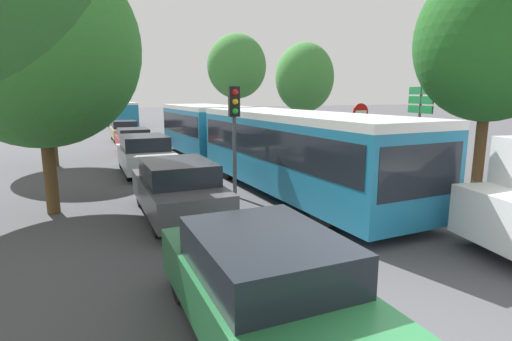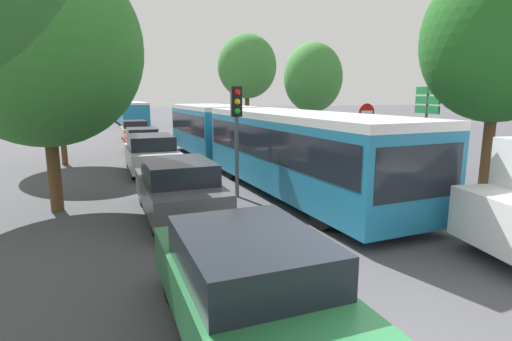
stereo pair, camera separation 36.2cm
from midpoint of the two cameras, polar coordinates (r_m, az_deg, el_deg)
The scene contains 15 objects.
articulated_bus at distance 16.01m, azimuth -1.91°, elevation 4.88°, with size 3.95×17.75×2.61m.
city_bus_rear at distance 44.67m, azimuth -19.45°, elevation 7.93°, with size 3.39×11.32×2.40m.
queued_car_green at distance 5.34m, azimuth -1.04°, elevation -16.08°, with size 1.96×4.30×1.47m.
queued_car_graphite at distance 10.64m, azimuth -12.04°, elevation -2.51°, with size 1.98×4.34×1.49m.
queued_car_silver at distance 16.98m, azimuth -16.20°, elevation 2.30°, with size 2.04×4.47×1.53m.
queued_car_red at distance 22.86m, azimuth -17.53°, elevation 4.09°, with size 1.80×3.95×1.35m.
queued_car_tan at distance 29.26m, azimuth -18.63°, elevation 5.43°, with size 1.84×4.05×1.39m.
traffic_light at distance 12.19m, azimuth -3.97°, elevation 7.67°, with size 0.34×0.37×3.40m.
no_entry_sign at distance 16.47m, azimuth 14.00°, elevation 6.02°, with size 0.70×0.08×2.82m.
direction_sign_post at distance 15.99m, azimuth 21.77°, elevation 7.93°, with size 0.24×1.40×3.60m.
tree_left_mid at distance 11.95m, azimuth -29.85°, elevation 14.47°, with size 5.05×5.05×6.90m.
tree_left_far at distance 19.97m, azimuth -28.20°, elevation 13.00°, with size 4.50×4.50×6.83m.
tree_right_near at distance 15.18m, azimuth 29.98°, elevation 15.77°, with size 4.71×4.71×7.43m.
tree_right_mid at distance 23.82m, azimuth 6.50°, elevation 13.02°, with size 3.37×3.37×6.10m.
tree_right_far at distance 35.59m, azimuth -3.08°, elevation 14.63°, with size 5.09×5.09×8.30m.
Camera 1 is at (-3.53, -3.42, 3.16)m, focal length 28.00 mm.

